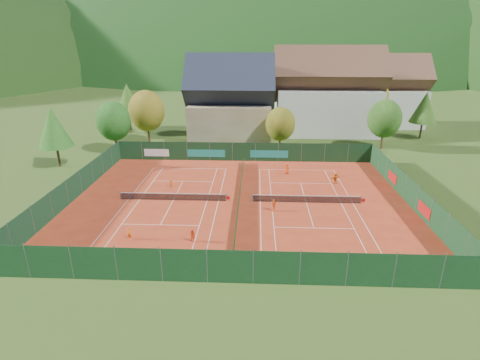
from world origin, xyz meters
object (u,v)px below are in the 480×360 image
(player_left_far, at_px, (171,183))
(player_right_far_a, at_px, (287,169))
(player_left_mid, at_px, (192,236))
(ball_hopper, at_px, (373,257))
(player_left_near, at_px, (129,234))
(chalet, at_px, (231,105))
(player_right_near, at_px, (273,205))
(hotel_block_b, at_px, (384,95))
(hotel_block_a, at_px, (327,97))
(player_right_far_b, at_px, (335,178))

(player_left_far, distance_m, player_right_far_a, 16.67)
(player_left_mid, bearing_deg, player_left_far, 133.39)
(player_left_mid, relative_size, player_left_far, 1.08)
(ball_hopper, xyz_separation_m, player_left_mid, (-16.19, 2.85, 0.11))
(player_left_mid, bearing_deg, player_left_near, -159.23)
(ball_hopper, xyz_separation_m, player_left_far, (-21.23, 16.65, 0.06))
(chalet, xyz_separation_m, player_right_near, (6.96, -32.50, -5.91))
(hotel_block_b, height_order, player_left_far, hotel_block_b)
(ball_hopper, distance_m, player_left_far, 26.98)
(hotel_block_a, distance_m, player_left_near, 52.95)
(player_left_near, distance_m, player_right_far_a, 25.78)
(chalet, distance_m, player_left_mid, 40.24)
(chalet, bearing_deg, player_left_near, -100.38)
(chalet, distance_m, player_right_near, 33.76)
(ball_hopper, height_order, player_left_far, player_left_far)
(chalet, distance_m, hotel_block_b, 35.85)
(chalet, height_order, hotel_block_a, hotel_block_a)
(player_left_near, distance_m, player_left_mid, 6.20)
(player_left_far, bearing_deg, hotel_block_a, -122.96)
(chalet, height_order, player_left_mid, chalet)
(player_right_near, height_order, player_right_far_a, player_right_far_a)
(hotel_block_b, distance_m, player_left_near, 67.21)
(player_left_near, bearing_deg, ball_hopper, -7.09)
(hotel_block_b, relative_size, player_right_far_a, 11.04)
(chalet, relative_size, ball_hopper, 20.25)
(player_left_near, height_order, player_left_mid, player_left_mid)
(hotel_block_b, distance_m, player_left_mid, 63.93)
(chalet, distance_m, player_right_far_b, 28.89)
(ball_hopper, height_order, player_right_near, player_right_near)
(hotel_block_b, height_order, player_left_near, hotel_block_b)
(chalet, relative_size, player_right_near, 11.31)
(hotel_block_b, distance_m, ball_hopper, 59.68)
(player_left_far, relative_size, player_right_near, 0.86)
(player_left_mid, xyz_separation_m, player_right_far_b, (16.66, 16.19, 0.10))
(player_left_near, height_order, player_left_far, player_left_near)
(hotel_block_a, relative_size, hotel_block_b, 1.25)
(chalet, bearing_deg, player_right_far_b, -56.49)
(chalet, xyz_separation_m, ball_hopper, (15.16, -42.63, -6.07))
(ball_hopper, bearing_deg, player_right_near, 128.97)
(player_left_mid, distance_m, player_right_far_b, 23.23)
(ball_hopper, relative_size, player_left_near, 0.64)
(ball_hopper, xyz_separation_m, player_right_near, (-8.19, 10.13, 0.16))
(player_right_far_b, bearing_deg, hotel_block_a, -118.92)
(player_left_mid, relative_size, player_right_near, 0.93)
(hotel_block_b, bearing_deg, player_right_far_b, -114.82)
(ball_hopper, height_order, player_right_far_b, player_right_far_b)
(player_left_far, bearing_deg, player_left_mid, 115.17)
(ball_hopper, bearing_deg, player_right_far_a, 104.13)
(chalet, height_order, player_right_near, chalet)
(player_left_far, relative_size, player_right_far_a, 0.79)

